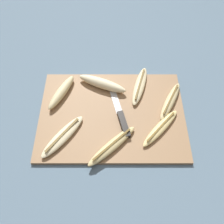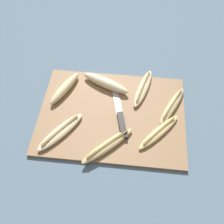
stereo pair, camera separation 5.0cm
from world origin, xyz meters
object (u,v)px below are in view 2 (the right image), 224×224
Objects in this scene: knife at (121,121)px; banana_spotted_left at (108,146)px; banana_cream_curved at (143,88)px; banana_golden_short at (159,132)px; banana_mellow_near at (172,106)px; banana_soft_right at (65,88)px; banana_pale_long at (61,132)px; banana_bright_far at (106,83)px.

banana_spotted_left reaches higher than knife.
banana_golden_short is at bearing -72.04° from banana_cream_curved.
banana_mellow_near is 0.12m from banana_golden_short.
banana_soft_right is at bearing 156.94° from banana_golden_short.
banana_pale_long is (-0.26, -0.21, -0.00)m from banana_cream_curved.
knife is at bearing -65.22° from banana_bright_far.
banana_mellow_near reaches higher than banana_golden_short.
banana_pale_long and banana_spotted_left have the same top height.
banana_spotted_left is (-0.10, -0.25, 0.00)m from banana_cream_curved.
banana_soft_right is (-0.28, -0.03, 0.01)m from banana_cream_curved.
banana_golden_short is (0.32, 0.03, -0.00)m from banana_pale_long.
banana_bright_far reaches higher than banana_mellow_near.
banana_golden_short is at bearing 5.79° from banana_pale_long.
banana_pale_long reaches higher than banana_golden_short.
banana_soft_right is at bearing -173.07° from banana_cream_curved.
banana_cream_curved is at bearing 107.96° from banana_golden_short.
banana_spotted_left is at bearing -81.73° from banana_bright_far.
banana_soft_right is 0.99× the size of banana_spotted_left.
banana_soft_right is 0.89× the size of banana_bright_far.
banana_mellow_near is at bearing -17.00° from banana_bright_far.
banana_spotted_left is (0.16, -0.03, 0.00)m from banana_pale_long.
banana_mellow_near is at bearing -33.95° from banana_cream_curved.
banana_spotted_left is at bearing -139.25° from banana_mellow_near.
banana_mellow_near is (0.36, 0.14, 0.00)m from banana_pale_long.
knife is 1.14× the size of banana_cream_curved.
banana_bright_far reaches higher than banana_pale_long.
banana_pale_long is 1.07× the size of banana_soft_right.
knife is 0.24m from banana_soft_right.
banana_bright_far is (-0.04, 0.25, 0.01)m from banana_spotted_left.
banana_soft_right is at bearing 138.25° from knife.
knife is 1.29× the size of banana_soft_right.
banana_soft_right is (-0.22, 0.11, 0.01)m from knife.
banana_mellow_near is (0.17, 0.08, 0.00)m from knife.
banana_golden_short is (0.06, -0.18, -0.00)m from banana_cream_curved.
banana_bright_far reaches higher than banana_cream_curved.
banana_cream_curved is 0.27m from banana_spotted_left.
banana_mellow_near reaches higher than banana_cream_curved.
banana_bright_far is (0.12, 0.22, 0.01)m from banana_pale_long.
banana_pale_long is at bearing -175.64° from knife.
banana_bright_far is 0.27m from banana_golden_short.
banana_pale_long is 1.05× the size of banana_spotted_left.
banana_spotted_left is at bearing -112.34° from banana_cream_curved.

